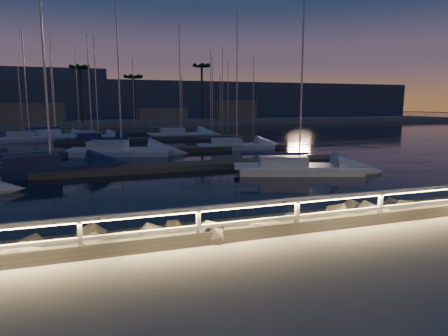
{
  "coord_description": "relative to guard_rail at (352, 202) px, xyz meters",
  "views": [
    {
      "loc": [
        -7.77,
        -9.99,
        3.77
      ],
      "look_at": [
        -2.87,
        4.0,
        1.38
      ],
      "focal_mm": 32.0,
      "sensor_mm": 36.0,
      "label": 1
    }
  ],
  "objects": [
    {
      "name": "ground",
      "position": [
        0.07,
        0.0,
        -0.77
      ],
      "size": [
        400.0,
        400.0,
        0.0
      ],
      "primitive_type": "plane",
      "color": "gray",
      "rests_on": "ground"
    },
    {
      "name": "far_shore",
      "position": [
        -0.06,
        74.05,
        -0.48
      ],
      "size": [
        160.0,
        14.0,
        5.2
      ],
      "color": "gray",
      "rests_on": "ground"
    },
    {
      "name": "guard_rail",
      "position": [
        0.0,
        0.0,
        0.0
      ],
      "size": [
        44.11,
        0.12,
        1.06
      ],
      "color": "silver",
      "rests_on": "ground"
    },
    {
      "name": "sailboat_d",
      "position": [
        4.83,
        12.08,
        -0.96
      ],
      "size": [
        8.5,
        4.89,
        13.89
      ],
      "rotation": [
        0.0,
        0.0,
        -0.33
      ],
      "color": "silver",
      "rests_on": "ground"
    },
    {
      "name": "palm_right",
      "position": [
        16.07,
        72.0,
        10.26
      ],
      "size": [
        3.0,
        3.0,
        12.2
      ],
      "color": "#483821",
      "rests_on": "ground"
    },
    {
      "name": "palm_left",
      "position": [
        -7.93,
        72.0,
        9.36
      ],
      "size": [
        3.0,
        3.0,
        11.2
      ],
      "color": "#483821",
      "rests_on": "ground"
    },
    {
      "name": "sailboat_k",
      "position": [
        -6.4,
        37.96,
        -0.98
      ],
      "size": [
        7.3,
        3.04,
        12.02
      ],
      "rotation": [
        0.0,
        0.0,
        -0.13
      ],
      "color": "#1B264E",
      "rests_on": "ground"
    },
    {
      "name": "riprap",
      "position": [
        -2.82,
        1.8,
        -1.06
      ],
      "size": [
        34.49,
        3.03,
        1.43
      ],
      "color": "#605B52",
      "rests_on": "ground"
    },
    {
      "name": "palm_center",
      "position": [
        2.07,
        73.0,
        8.01
      ],
      "size": [
        3.0,
        3.0,
        9.7
      ],
      "color": "#483821",
      "rests_on": "ground"
    },
    {
      "name": "floating_docks",
      "position": [
        0.07,
        32.5,
        -1.17
      ],
      "size": [
        22.0,
        36.0,
        0.4
      ],
      "color": "#564F47",
      "rests_on": "ground"
    },
    {
      "name": "harbor_water",
      "position": [
        0.07,
        31.22,
        -1.74
      ],
      "size": [
        400.0,
        440.0,
        0.6
      ],
      "color": "black",
      "rests_on": "ground"
    },
    {
      "name": "sailboat_i",
      "position": [
        -11.22,
        43.66,
        -0.92
      ],
      "size": [
        7.78,
        4.16,
        12.84
      ],
      "rotation": [
        0.0,
        0.0,
        0.28
      ],
      "color": "silver",
      "rests_on": "ground"
    },
    {
      "name": "sailboat_h",
      "position": [
        6.01,
        26.1,
        -0.98
      ],
      "size": [
        7.86,
        3.25,
        12.91
      ],
      "rotation": [
        0.0,
        0.0,
        -0.13
      ],
      "color": "silver",
      "rests_on": "ground"
    },
    {
      "name": "distant_hills",
      "position": [
        -22.06,
        133.69,
        3.96
      ],
      "size": [
        230.0,
        37.5,
        18.0
      ],
      "color": "#3D4A5F",
      "rests_on": "ground"
    },
    {
      "name": "sailboat_g",
      "position": [
        -5.0,
        25.04,
        -0.92
      ],
      "size": [
        9.12,
        5.11,
        14.94
      ],
      "rotation": [
        0.0,
        0.0,
        -0.31
      ],
      "color": "silver",
      "rests_on": "ground"
    },
    {
      "name": "sailboat_n",
      "position": [
        -14.01,
        41.7,
        -0.94
      ],
      "size": [
        7.9,
        4.06,
        12.97
      ],
      "rotation": [
        0.0,
        0.0,
        0.26
      ],
      "color": "silver",
      "rests_on": "ground"
    },
    {
      "name": "sailboat_l",
      "position": [
        4.2,
        42.14,
        -0.94
      ],
      "size": [
        8.92,
        3.23,
        14.8
      ],
      "rotation": [
        0.0,
        0.0,
        -0.07
      ],
      "color": "silver",
      "rests_on": "ground"
    },
    {
      "name": "sailboat_j",
      "position": [
        -7.06,
        40.96,
        -0.95
      ],
      "size": [
        7.6,
        3.89,
        12.48
      ],
      "rotation": [
        0.0,
        0.0,
        0.25
      ],
      "color": "silver",
      "rests_on": "ground"
    },
    {
      "name": "sailboat_f",
      "position": [
        -10.0,
        16.72,
        -0.91
      ],
      "size": [
        8.78,
        4.15,
        14.44
      ],
      "rotation": [
        0.0,
        0.0,
        0.2
      ],
      "color": "#1B264E",
      "rests_on": "ground"
    }
  ]
}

